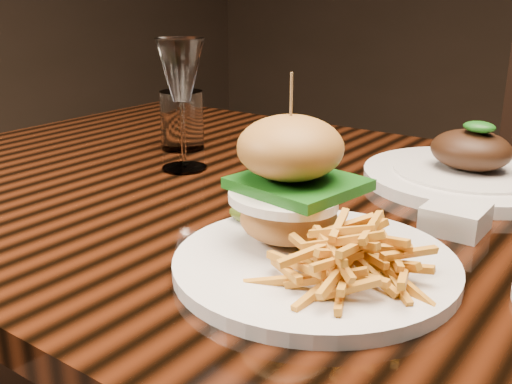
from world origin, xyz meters
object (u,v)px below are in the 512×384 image
Objects in this scene: dining_table at (352,261)px; far_dish at (469,171)px; wine_glass at (181,74)px; burger_plate at (311,223)px.

dining_table is 5.11× the size of far_dish.
wine_glass reaches higher than dining_table.
far_dish is (0.04, 0.39, -0.03)m from burger_plate.
dining_table is 0.23m from burger_plate.
dining_table is at bearing 124.22° from burger_plate.
far_dish is (0.40, 0.20, -0.14)m from wine_glass.
burger_plate is at bearing -96.22° from far_dish.
wine_glass is at bearing 172.55° from burger_plate.
burger_plate is at bearing -77.01° from dining_table.
far_dish is (0.09, 0.20, 0.10)m from dining_table.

